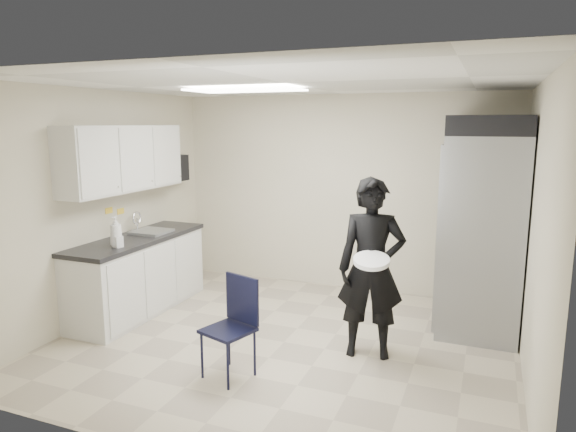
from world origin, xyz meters
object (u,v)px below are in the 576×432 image
at_px(lower_counter, 139,276).
at_px(folding_chair, 228,330).
at_px(commercial_fridge, 483,232).
at_px(man_tuxedo, 371,268).

bearing_deg(lower_counter, folding_chair, -30.86).
height_order(commercial_fridge, man_tuxedo, commercial_fridge).
xyz_separation_m(lower_counter, man_tuxedo, (2.82, -0.14, 0.44)).
height_order(lower_counter, folding_chair, folding_chair).
height_order(lower_counter, man_tuxedo, man_tuxedo).
relative_size(commercial_fridge, folding_chair, 2.42).
bearing_deg(folding_chair, man_tuxedo, 58.76).
distance_m(lower_counter, man_tuxedo, 2.86).
distance_m(commercial_fridge, man_tuxedo, 1.56).
height_order(commercial_fridge, folding_chair, commercial_fridge).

